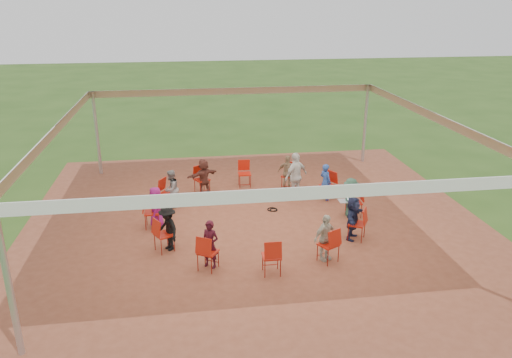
{
  "coord_description": "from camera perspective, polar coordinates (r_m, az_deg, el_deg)",
  "views": [
    {
      "loc": [
        -1.89,
        -12.94,
        6.03
      ],
      "look_at": [
        0.06,
        0.3,
        1.2
      ],
      "focal_mm": 35.0,
      "sensor_mm": 36.0,
      "label": 1
    }
  ],
  "objects": [
    {
      "name": "chair_5",
      "position": [
        15.48,
        -10.02,
        -1.58
      ],
      "size": [
        0.59,
        0.59,
        0.9
      ],
      "primitive_type": null,
      "rotation": [
        0.0,
        0.0,
        -2.11
      ],
      "color": "#B51A0B",
      "rests_on": "ground"
    },
    {
      "name": "chair_9",
      "position": [
        11.63,
        1.79,
        -8.82
      ],
      "size": [
        0.43,
        0.45,
        0.9
      ],
      "primitive_type": null,
      "rotation": [
        0.0,
        0.0,
        -0.02
      ],
      "color": "#B51A0B",
      "rests_on": "ground"
    },
    {
      "name": "chair_8",
      "position": [
        11.85,
        -5.52,
        -8.33
      ],
      "size": [
        0.59,
        0.59,
        0.9
      ],
      "primitive_type": null,
      "rotation": [
        0.0,
        0.0,
        -0.54
      ],
      "color": "#B51A0B",
      "rests_on": "ground"
    },
    {
      "name": "chair_1",
      "position": [
        16.02,
        8.22,
        -0.74
      ],
      "size": [
        0.59,
        0.58,
        0.9
      ],
      "primitive_type": null,
      "rotation": [
        0.0,
        0.0,
        2.08
      ],
      "color": "#B51A0B",
      "rests_on": "ground"
    },
    {
      "name": "person_seated_7",
      "position": [
        11.88,
        -5.27,
        -7.45
      ],
      "size": [
        0.52,
        0.47,
        1.18
      ],
      "primitive_type": "imported",
      "rotation": [
        0.0,
        0.0,
        -0.54
      ],
      "color": "#380B17",
      "rests_on": "ground"
    },
    {
      "name": "person_seated_3",
      "position": [
        16.31,
        -6.0,
        0.29
      ],
      "size": [
        1.16,
        0.89,
        1.18
      ],
      "primitive_type": "imported",
      "rotation": [
        0.0,
        0.0,
        -2.63
      ],
      "color": "brown",
      "rests_on": "ground"
    },
    {
      "name": "ground",
      "position": [
        14.4,
        -0.06,
        -4.9
      ],
      "size": [
        80.0,
        80.0,
        0.0
      ],
      "primitive_type": "plane",
      "color": "#2B4C17",
      "rests_on": "ground"
    },
    {
      "name": "person_seated_9",
      "position": [
        13.42,
        10.99,
        -4.4
      ],
      "size": [
        0.92,
        1.15,
        1.18
      ],
      "primitive_type": "imported",
      "rotation": [
        0.0,
        0.0,
        1.03
      ],
      "color": "#1D2444",
      "rests_on": "ground"
    },
    {
      "name": "person_seated_5",
      "position": [
        14.1,
        -11.35,
        -3.21
      ],
      "size": [
        0.33,
        0.58,
        1.18
      ],
      "primitive_type": "imported",
      "rotation": [
        0.0,
        0.0,
        -1.59
      ],
      "color": "#80125F",
      "rests_on": "ground"
    },
    {
      "name": "chair_0",
      "position": [
        14.84,
        11.13,
        -2.62
      ],
      "size": [
        0.45,
        0.43,
        0.9
      ],
      "primitive_type": null,
      "rotation": [
        0.0,
        0.0,
        1.55
      ],
      "color": "#B51A0B",
      "rests_on": "ground"
    },
    {
      "name": "person_seated_4",
      "position": [
        15.37,
        -9.67,
        -1.13
      ],
      "size": [
        0.58,
        0.66,
        1.18
      ],
      "primitive_type": "imported",
      "rotation": [
        0.0,
        0.0,
        -2.11
      ],
      "color": "gray",
      "rests_on": "ground"
    },
    {
      "name": "dirt_patch",
      "position": [
        14.4,
        -0.06,
        -4.88
      ],
      "size": [
        13.0,
        13.0,
        0.0
      ],
      "primitive_type": "plane",
      "color": "brown",
      "rests_on": "ground"
    },
    {
      "name": "chair_2",
      "position": [
        16.75,
        3.76,
        0.36
      ],
      "size": [
        0.59,
        0.59,
        0.9
      ],
      "primitive_type": null,
      "rotation": [
        0.0,
        0.0,
        2.6
      ],
      "color": "#B51A0B",
      "rests_on": "ground"
    },
    {
      "name": "laptop",
      "position": [
        14.71,
        10.13,
        -2.25
      ],
      "size": [
        0.27,
        0.34,
        0.23
      ],
      "rotation": [
        0.0,
        0.0,
        1.55
      ],
      "color": "#B7B7BC",
      "rests_on": "ground"
    },
    {
      "name": "chair_10",
      "position": [
        12.26,
        8.26,
        -7.45
      ],
      "size": [
        0.58,
        0.59,
        0.9
      ],
      "primitive_type": null,
      "rotation": [
        0.0,
        0.0,
        0.51
      ],
      "color": "#B51A0B",
      "rests_on": "ground"
    },
    {
      "name": "cable_coil",
      "position": [
        15.16,
        1.93,
        -3.51
      ],
      "size": [
        0.39,
        0.39,
        0.03
      ],
      "rotation": [
        0.0,
        0.0,
        -0.34
      ],
      "color": "black",
      "rests_on": "ground"
    },
    {
      "name": "chair_6",
      "position": [
        14.17,
        -11.8,
        -3.78
      ],
      "size": [
        0.45,
        0.43,
        0.9
      ],
      "primitive_type": null,
      "rotation": [
        0.0,
        0.0,
        -1.59
      ],
      "color": "#B51A0B",
      "rests_on": "ground"
    },
    {
      "name": "person_seated_2",
      "position": [
        16.59,
        3.64,
        0.71
      ],
      "size": [
        0.78,
        0.66,
        1.18
      ],
      "primitive_type": "imported",
      "rotation": [
        0.0,
        0.0,
        2.6
      ],
      "color": "#92795A",
      "rests_on": "ground"
    },
    {
      "name": "person_seated_0",
      "position": [
        14.75,
        10.72,
        -2.12
      ],
      "size": [
        0.39,
        0.77,
        1.18
      ],
      "primitive_type": "imported",
      "rotation": [
        0.0,
        0.0,
        1.55
      ],
      "color": "#2A503D",
      "rests_on": "ground"
    },
    {
      "name": "chair_4",
      "position": [
        16.46,
        -6.2,
        -0.08
      ],
      "size": [
        0.58,
        0.59,
        0.9
      ],
      "primitive_type": null,
      "rotation": [
        0.0,
        0.0,
        -2.63
      ],
      "color": "#B51A0B",
      "rests_on": "ground"
    },
    {
      "name": "chair_3",
      "position": [
        16.9,
        -1.32,
        0.58
      ],
      "size": [
        0.43,
        0.45,
        0.9
      ],
      "primitive_type": null,
      "rotation": [
        0.0,
        0.0,
        3.12
      ],
      "color": "#B51A0B",
      "rests_on": "ground"
    },
    {
      "name": "standing_person",
      "position": [
        15.75,
        4.57,
        0.32
      ],
      "size": [
        1.01,
        0.88,
        1.55
      ],
      "primitive_type": "imported",
      "rotation": [
        0.0,
        0.0,
        3.71
      ],
      "color": "silver",
      "rests_on": "ground"
    },
    {
      "name": "tent",
      "position": [
        13.58,
        -0.06,
        4.23
      ],
      "size": [
        10.33,
        10.33,
        3.0
      ],
      "color": "#B2B2B7",
      "rests_on": "ground"
    },
    {
      "name": "chair_11",
      "position": [
        13.46,
        11.45,
        -5.05
      ],
      "size": [
        0.59,
        0.59,
        0.9
      ],
      "primitive_type": null,
      "rotation": [
        0.0,
        0.0,
        1.03
      ],
      "color": "#B51A0B",
      "rests_on": "ground"
    },
    {
      "name": "person_seated_8",
      "position": [
        12.26,
        7.9,
        -6.64
      ],
      "size": [
        0.78,
        0.65,
        1.18
      ],
      "primitive_type": "imported",
      "rotation": [
        0.0,
        0.0,
        0.51
      ],
      "color": "beige",
      "rests_on": "ground"
    },
    {
      "name": "person_seated_6",
      "position": [
        12.81,
        -10.04,
        -5.56
      ],
      "size": [
        0.7,
        0.85,
        1.18
      ],
      "primitive_type": "imported",
      "rotation": [
        0.0,
        0.0,
        -1.06
      ],
      "color": "black",
      "rests_on": "ground"
    },
    {
      "name": "chair_7",
      "position": [
        12.83,
        -10.48,
        -6.29
      ],
      "size": [
        0.59,
        0.58,
        0.9
      ],
      "primitive_type": null,
      "rotation": [
        0.0,
        0.0,
        -1.06
      ],
      "color": "#B51A0B",
      "rests_on": "ground"
    },
    {
      "name": "person_seated_1",
      "position": [
        15.88,
        7.94,
        -0.33
      ],
      "size": [
        0.46,
        0.52,
        1.18
      ],
      "primitive_type": "imported",
      "rotation": [
        0.0,
        0.0,
        2.08
      ],
      "color": "#25499E",
      "rests_on": "ground"
    }
  ]
}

